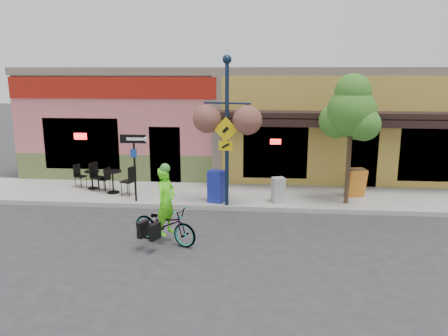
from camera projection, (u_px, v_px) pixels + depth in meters
name	position (u px, v px, depth m)	size (l,w,h in m)	color
ground	(237.00, 216.00, 13.41)	(90.00, 90.00, 0.00)	#2D2D30
sidewalk	(241.00, 196.00, 15.34)	(24.00, 3.00, 0.15)	#9E9B93
curb	(238.00, 208.00, 13.93)	(24.00, 0.12, 0.15)	#A8A59E
building	(248.00, 118.00, 20.22)	(18.20, 8.20, 4.50)	#C66266
bicycle	(165.00, 224.00, 11.25)	(0.66, 1.88, 0.99)	maroon
cyclist_rider	(166.00, 210.00, 11.16)	(0.64, 0.42, 1.75)	#5DF91A
lamp_post	(227.00, 132.00, 13.54)	(1.50, 0.60, 4.71)	#12223B
one_way_sign	(135.00, 168.00, 14.22)	(0.86, 0.19, 2.23)	black
cafe_set_left	(92.00, 177.00, 15.90)	(1.44, 0.72, 0.86)	black
cafe_set_right	(113.00, 179.00, 15.32)	(1.73, 0.87, 1.04)	black
newspaper_box_blue	(216.00, 186.00, 14.28)	(0.47, 0.42, 1.05)	#19259A
newspaper_box_grey	(278.00, 190.00, 14.27)	(0.38, 0.35, 0.82)	#A4A4A4
street_tree	(350.00, 139.00, 13.80)	(1.64, 1.64, 4.20)	#3D7A26
sandwich_board	(358.00, 184.00, 14.72)	(0.59, 0.43, 0.98)	orange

